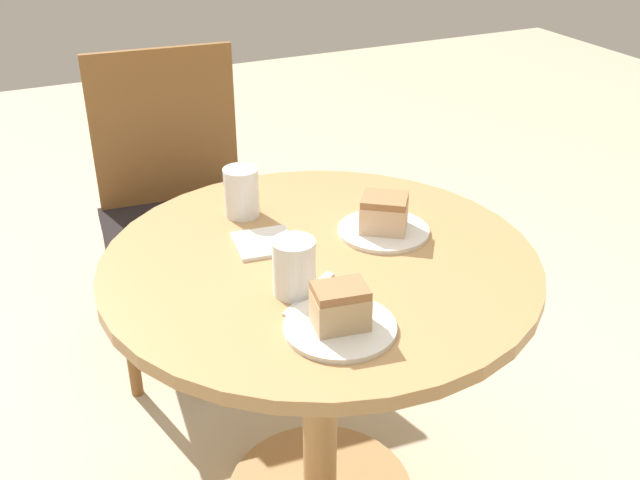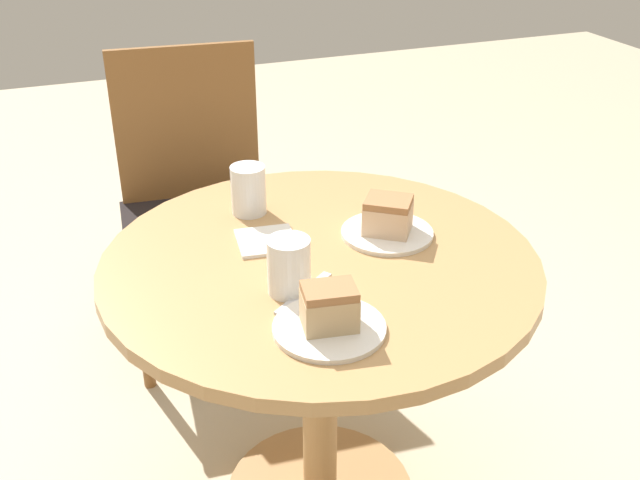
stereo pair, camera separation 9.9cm
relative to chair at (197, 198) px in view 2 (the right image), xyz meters
The scene contains 10 objects.
table 0.86m from the chair, 84.16° to the right, with size 0.92×0.92×0.70m.
chair is the anchor object (origin of this frame).
plate_near 1.13m from the chair, 89.60° to the right, with size 0.20×0.20×0.01m.
plate_far 0.89m from the chair, 72.26° to the right, with size 0.20×0.20×0.01m.
cake_slice_near 1.14m from the chair, 89.60° to the right, with size 0.11×0.09×0.08m.
cake_slice_far 0.90m from the chair, 72.26° to the right, with size 0.13×0.13×0.08m.
glass_lemonade 0.66m from the chair, 89.18° to the right, with size 0.08×0.08×0.12m.
glass_water 1.00m from the chair, 90.96° to the right, with size 0.08×0.08×0.11m.
napkin_stack 0.79m from the chair, 89.88° to the right, with size 0.14×0.14×0.01m.
fork 1.01m from the chair, 89.65° to the right, with size 0.15×0.12×0.00m.
Camera 2 is at (-0.49, -1.27, 1.48)m, focal length 42.00 mm.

